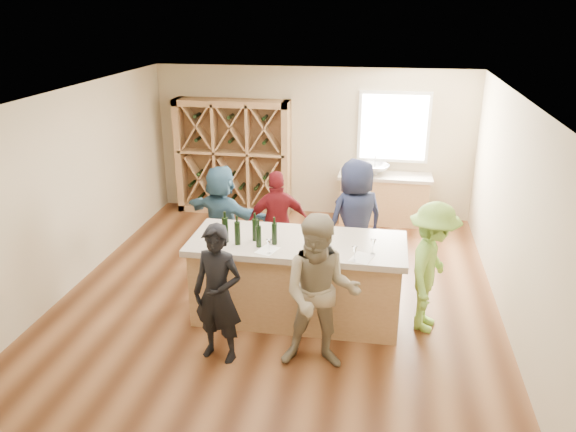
% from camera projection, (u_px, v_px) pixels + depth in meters
% --- Properties ---
extents(floor, '(6.00, 7.00, 0.10)m').
position_uv_depth(floor, '(279.00, 300.00, 7.94)').
color(floor, brown).
rests_on(floor, ground).
extents(ceiling, '(6.00, 7.00, 0.10)m').
position_uv_depth(ceiling, '(277.00, 92.00, 6.90)').
color(ceiling, white).
rests_on(ceiling, ground).
extents(wall_back, '(6.00, 0.10, 2.80)m').
position_uv_depth(wall_back, '(313.00, 142.00, 10.69)').
color(wall_back, '#BEAD89').
rests_on(wall_back, ground).
extents(wall_front, '(6.00, 0.10, 2.80)m').
position_uv_depth(wall_front, '(189.00, 362.00, 4.15)').
color(wall_front, '#BEAD89').
rests_on(wall_front, ground).
extents(wall_left, '(0.10, 7.00, 2.80)m').
position_uv_depth(wall_left, '(66.00, 191.00, 7.90)').
color(wall_left, '#BEAD89').
rests_on(wall_left, ground).
extents(wall_right, '(0.10, 7.00, 2.80)m').
position_uv_depth(wall_right, '(520.00, 217.00, 6.93)').
color(wall_right, '#BEAD89').
rests_on(wall_right, ground).
extents(window_frame, '(1.30, 0.06, 1.30)m').
position_uv_depth(window_frame, '(394.00, 127.00, 10.25)').
color(window_frame, white).
rests_on(window_frame, wall_back).
extents(window_pane, '(1.18, 0.01, 1.18)m').
position_uv_depth(window_pane, '(394.00, 128.00, 10.22)').
color(window_pane, white).
rests_on(window_pane, wall_back).
extents(wine_rack, '(2.20, 0.45, 2.20)m').
position_uv_depth(wine_rack, '(233.00, 157.00, 10.77)').
color(wine_rack, '#AB8051').
rests_on(wine_rack, floor).
extents(back_counter_base, '(1.60, 0.58, 0.86)m').
position_uv_depth(back_counter_base, '(384.00, 200.00, 10.49)').
color(back_counter_base, '#AB8051').
rests_on(back_counter_base, floor).
extents(back_counter_top, '(1.70, 0.62, 0.06)m').
position_uv_depth(back_counter_top, '(385.00, 176.00, 10.32)').
color(back_counter_top, '#B3A493').
rests_on(back_counter_top, back_counter_base).
extents(sink, '(0.54, 0.54, 0.19)m').
position_uv_depth(sink, '(375.00, 169.00, 10.31)').
color(sink, silver).
rests_on(sink, back_counter_top).
extents(faucet, '(0.02, 0.02, 0.30)m').
position_uv_depth(faucet, '(375.00, 164.00, 10.46)').
color(faucet, silver).
rests_on(faucet, back_counter_top).
extents(tasting_counter_base, '(2.60, 1.00, 1.00)m').
position_uv_depth(tasting_counter_base, '(297.00, 282.00, 7.27)').
color(tasting_counter_base, '#AB8051').
rests_on(tasting_counter_base, floor).
extents(tasting_counter_top, '(2.72, 1.12, 0.08)m').
position_uv_depth(tasting_counter_top, '(297.00, 244.00, 7.07)').
color(tasting_counter_top, '#B3A493').
rests_on(tasting_counter_top, tasting_counter_base).
extents(wine_bottle_a, '(0.10, 0.10, 0.32)m').
position_uv_depth(wine_bottle_a, '(225.00, 230.00, 6.97)').
color(wine_bottle_a, black).
rests_on(wine_bottle_a, tasting_counter_top).
extents(wine_bottle_b, '(0.07, 0.07, 0.30)m').
position_uv_depth(wine_bottle_b, '(237.00, 233.00, 6.90)').
color(wine_bottle_b, black).
rests_on(wine_bottle_b, tasting_counter_top).
extents(wine_bottle_c, '(0.08, 0.08, 0.29)m').
position_uv_depth(wine_bottle_c, '(255.00, 230.00, 7.02)').
color(wine_bottle_c, black).
rests_on(wine_bottle_c, tasting_counter_top).
extents(wine_bottle_d, '(0.08, 0.08, 0.27)m').
position_uv_depth(wine_bottle_d, '(259.00, 236.00, 6.84)').
color(wine_bottle_d, black).
rests_on(wine_bottle_d, tasting_counter_top).
extents(wine_bottle_e, '(0.09, 0.09, 0.28)m').
position_uv_depth(wine_bottle_e, '(274.00, 234.00, 6.91)').
color(wine_bottle_e, black).
rests_on(wine_bottle_e, tasting_counter_top).
extents(wine_glass_a, '(0.08, 0.08, 0.18)m').
position_uv_depth(wine_glass_a, '(269.00, 247.00, 6.66)').
color(wine_glass_a, white).
rests_on(wine_glass_a, tasting_counter_top).
extents(wine_glass_b, '(0.09, 0.09, 0.18)m').
position_uv_depth(wine_glass_b, '(310.00, 250.00, 6.56)').
color(wine_glass_b, white).
rests_on(wine_glass_b, tasting_counter_top).
extents(wine_glass_c, '(0.08, 0.08, 0.17)m').
position_uv_depth(wine_glass_c, '(354.00, 254.00, 6.48)').
color(wine_glass_c, white).
rests_on(wine_glass_c, tasting_counter_top).
extents(wine_glass_d, '(0.09, 0.09, 0.19)m').
position_uv_depth(wine_glass_d, '(330.00, 240.00, 6.85)').
color(wine_glass_d, white).
rests_on(wine_glass_d, tasting_counter_top).
extents(wine_glass_e, '(0.09, 0.09, 0.19)m').
position_uv_depth(wine_glass_e, '(373.00, 247.00, 6.65)').
color(wine_glass_e, white).
rests_on(wine_glass_e, tasting_counter_top).
extents(tasting_menu_a, '(0.29, 0.34, 0.00)m').
position_uv_depth(tasting_menu_a, '(267.00, 250.00, 6.78)').
color(tasting_menu_a, white).
rests_on(tasting_menu_a, tasting_counter_top).
extents(tasting_menu_b, '(0.29, 0.34, 0.00)m').
position_uv_depth(tasting_menu_b, '(318.00, 255.00, 6.67)').
color(tasting_menu_b, white).
rests_on(tasting_menu_b, tasting_counter_top).
extents(tasting_menu_c, '(0.31, 0.37, 0.00)m').
position_uv_depth(tasting_menu_c, '(362.00, 258.00, 6.58)').
color(tasting_menu_c, white).
rests_on(tasting_menu_c, tasting_counter_top).
extents(person_near_left, '(0.68, 0.56, 1.65)m').
position_uv_depth(person_near_left, '(218.00, 294.00, 6.29)').
color(person_near_left, black).
rests_on(person_near_left, floor).
extents(person_near_right, '(0.92, 0.55, 1.82)m').
position_uv_depth(person_near_right, '(321.00, 294.00, 6.12)').
color(person_near_right, gray).
rests_on(person_near_right, floor).
extents(person_server, '(0.76, 1.17, 1.68)m').
position_uv_depth(person_server, '(431.00, 268.00, 6.89)').
color(person_server, '#8CC64C').
rests_on(person_server, floor).
extents(person_far_mid, '(1.05, 0.76, 1.61)m').
position_uv_depth(person_far_mid, '(278.00, 223.00, 8.36)').
color(person_far_mid, '#590F14').
rests_on(person_far_mid, floor).
extents(person_far_right, '(1.06, 0.97, 1.82)m').
position_uv_depth(person_far_right, '(355.00, 220.00, 8.18)').
color(person_far_right, '#191E38').
rests_on(person_far_right, floor).
extents(person_far_left, '(1.60, 1.07, 1.63)m').
position_uv_depth(person_far_left, '(222.00, 217.00, 8.59)').
color(person_far_left, '#335972').
rests_on(person_far_left, floor).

